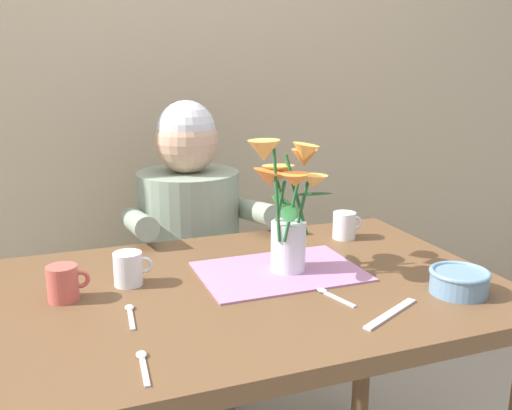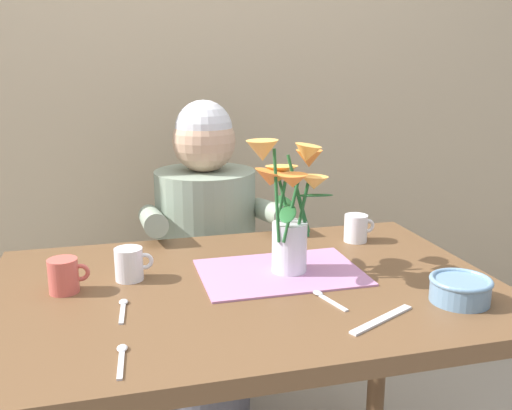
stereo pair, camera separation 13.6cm
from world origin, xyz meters
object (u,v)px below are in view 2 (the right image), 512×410
object	(u,v)px
tea_cup	(130,264)
seated_person	(207,266)
dinner_knife	(382,320)
ceramic_mug	(356,228)
flower_vase	(289,200)
coffee_cup	(64,276)
ceramic_bowl	(460,289)

from	to	relation	value
tea_cup	seated_person	bearing A→B (deg)	62.01
dinner_knife	ceramic_mug	bearing A→B (deg)	44.09
flower_vase	coffee_cup	xyz separation A→B (m)	(-0.53, 0.01, -0.15)
dinner_knife	ceramic_mug	xyz separation A→B (m)	(0.17, 0.50, 0.04)
dinner_knife	coffee_cup	world-z (taller)	coffee_cup
flower_vase	tea_cup	size ratio (longest dim) A/B	3.68
flower_vase	ceramic_mug	world-z (taller)	flower_vase
seated_person	flower_vase	distance (m)	0.68
ceramic_bowl	seated_person	bearing A→B (deg)	116.91
seated_person	ceramic_bowl	bearing A→B (deg)	-65.01
seated_person	flower_vase	xyz separation A→B (m)	(0.11, -0.57, 0.36)
flower_vase	ceramic_bowl	bearing A→B (deg)	-40.45
flower_vase	coffee_cup	bearing A→B (deg)	178.86
flower_vase	tea_cup	distance (m)	0.42
flower_vase	ceramic_bowl	world-z (taller)	flower_vase
ceramic_bowl	tea_cup	size ratio (longest dim) A/B	1.46
dinner_knife	ceramic_mug	size ratio (longest dim) A/B	2.04
tea_cup	ceramic_mug	bearing A→B (deg)	12.05
ceramic_bowl	dinner_knife	xyz separation A→B (m)	(-0.21, -0.04, -0.03)
flower_vase	ceramic_bowl	size ratio (longest dim) A/B	2.52
ceramic_bowl	tea_cup	xyz separation A→B (m)	(-0.70, 0.32, 0.01)
seated_person	dinner_knife	xyz separation A→B (m)	(0.21, -0.88, 0.18)
ceramic_mug	tea_cup	world-z (taller)	same
ceramic_bowl	dinner_knife	bearing A→B (deg)	-168.31
flower_vase	ceramic_bowl	distance (m)	0.44
ceramic_mug	tea_cup	distance (m)	0.67
ceramic_bowl	coffee_cup	distance (m)	0.89
flower_vase	ceramic_mug	bearing A→B (deg)	35.01
flower_vase	coffee_cup	world-z (taller)	flower_vase
ceramic_bowl	tea_cup	world-z (taller)	tea_cup
seated_person	ceramic_bowl	distance (m)	0.96
tea_cup	ceramic_bowl	bearing A→B (deg)	-24.43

